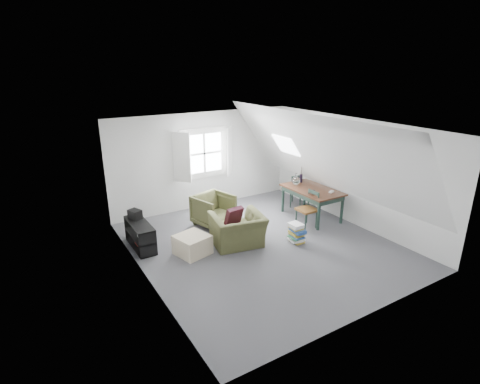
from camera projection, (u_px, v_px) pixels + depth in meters
floor at (263, 245)px, 7.93m from camera, size 5.50×5.50×0.00m
ceiling at (265, 127)px, 7.11m from camera, size 5.50×5.50×0.00m
wall_back at (204, 160)px, 9.74m from camera, size 5.00×0.00×5.00m
wall_front at (375, 242)px, 5.30m from camera, size 5.00×0.00×5.00m
wall_left at (142, 214)px, 6.29m from camera, size 0.00×5.50×5.50m
wall_right at (352, 172)px, 8.75m from camera, size 0.00×5.50×5.50m
slope_left at (192, 176)px, 6.59m from camera, size 3.19×5.50×4.48m
slope_right at (323, 155)px, 8.11m from camera, size 3.19×5.50×4.48m
dormer_window at (205, 154)px, 9.62m from camera, size 1.71×0.35×1.30m
skylight at (286, 145)px, 9.17m from camera, size 0.35×0.75×0.47m
armchair_near at (238, 245)px, 7.95m from camera, size 1.19×1.09×0.68m
armchair_far at (214, 225)px, 8.93m from camera, size 1.00×1.02×0.75m
throw_pillow at (234, 216)px, 7.87m from camera, size 0.41×0.27×0.40m
ottoman at (192, 245)px, 7.51m from camera, size 0.73×0.73×0.40m
dining_table at (312, 193)px, 9.16m from camera, size 0.90×1.49×0.75m
demijohn at (296, 180)px, 9.38m from camera, size 0.21×0.21×0.29m
vase_twigs at (301, 178)px, 9.58m from camera, size 0.07×0.08×0.56m
cup at (313, 194)px, 8.76m from camera, size 0.13×0.13×0.09m
paper_box at (332, 192)px, 8.86m from camera, size 0.13×0.09×0.04m
dining_chair_far at (293, 189)px, 10.03m from camera, size 0.41×0.41×0.88m
dining_chair_near at (308, 209)px, 8.68m from camera, size 0.41×0.41×0.87m
media_shelf at (141, 237)px, 7.75m from camera, size 0.36×1.07×0.55m
electronics_box at (135, 215)px, 7.85m from camera, size 0.28×0.32×0.21m
magazine_stack at (297, 233)px, 8.00m from camera, size 0.32×0.38×0.43m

